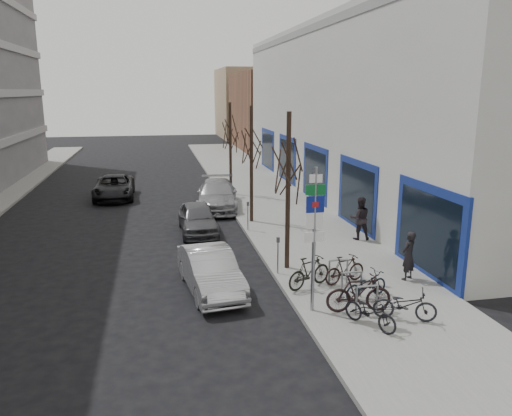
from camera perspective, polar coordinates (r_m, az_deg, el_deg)
name	(u,v)px	position (r m, az deg, el deg)	size (l,w,h in m)	color
ground	(227,323)	(13.94, -3.29, -12.94)	(120.00, 120.00, 0.00)	black
sidewalk_east	(290,220)	(24.02, 3.94, -1.42)	(5.00, 70.00, 0.15)	slate
commercial_building	(460,110)	(34.02, 22.33, 10.35)	(20.00, 32.00, 10.00)	#B7B7B2
brick_building_far	(294,111)	(54.46, 4.34, 10.96)	(12.00, 14.00, 8.00)	brown
tan_building_far	(268,103)	(69.11, 1.32, 11.89)	(13.00, 12.00, 9.00)	#937A5B
highway_sign_pole	(314,231)	(13.56, 6.68, -2.64)	(0.55, 0.10, 4.20)	gray
bike_rack	(352,282)	(15.15, 10.87, -8.25)	(0.66, 2.26, 0.83)	gray
tree_near	(289,154)	(16.60, 3.74, 6.14)	(1.80, 1.80, 5.50)	black
tree_mid	(251,137)	(22.90, -0.53, 8.13)	(1.80, 1.80, 5.50)	black
tree_far	(230,127)	(29.29, -2.97, 9.23)	(1.80, 1.80, 5.50)	black
meter_front	(278,252)	(16.71, 2.53, -5.01)	(0.10, 0.08, 1.27)	gray
meter_mid	(248,213)	(21.88, -0.93, -0.58)	(0.10, 0.08, 1.27)	gray
meter_back	(229,189)	(27.19, -3.05, 2.14)	(0.10, 0.08, 1.27)	gray
bike_near_left	(370,309)	(13.49, 12.95, -11.23)	(0.48, 1.60, 0.98)	black
bike_near_right	(359,293)	(14.25, 11.66, -9.48)	(0.55, 1.85, 1.12)	black
bike_mid_curb	(366,283)	(15.24, 12.48, -8.34)	(0.47, 1.55, 0.95)	black
bike_mid_inner	(309,272)	(15.71, 6.12, -7.24)	(0.51, 1.71, 1.04)	black
bike_far_curb	(405,302)	(14.09, 16.67, -10.27)	(0.50, 1.67, 1.02)	black
bike_far_inner	(345,269)	(16.24, 10.13, -6.88)	(0.46, 1.55, 0.94)	black
parked_car_front	(210,271)	(15.76, -5.25, -7.16)	(1.41, 4.06, 1.34)	#B2B3B8
parked_car_mid	(198,218)	(22.14, -6.67, -1.17)	(1.58, 3.92, 1.34)	#535459
parked_car_back	(217,195)	(26.58, -4.47, 1.49)	(2.09, 5.15, 1.49)	#96959A
lane_car	(114,187)	(30.28, -15.91, 2.31)	(2.22, 4.81, 1.34)	black
pedestrian_near	(408,256)	(16.91, 17.02, -5.24)	(0.59, 0.39, 1.61)	black
pedestrian_far	(360,218)	(20.93, 11.77, -1.12)	(0.67, 0.45, 1.81)	black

